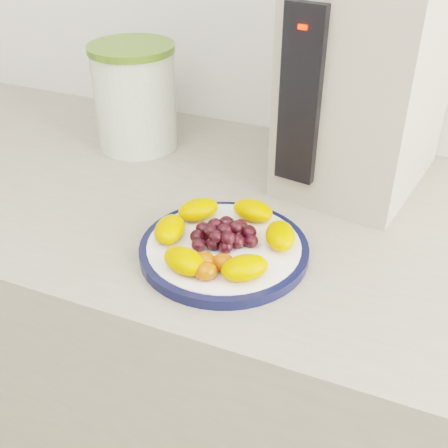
% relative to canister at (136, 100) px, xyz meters
% --- Properties ---
extents(counter, '(3.50, 0.60, 0.90)m').
position_rel_canister_xyz_m(counter, '(0.21, -0.13, -0.54)').
color(counter, gray).
rests_on(counter, floor).
extents(cabinet_face, '(3.48, 0.58, 0.84)m').
position_rel_canister_xyz_m(cabinet_face, '(0.21, -0.13, -0.57)').
color(cabinet_face, '#A08360').
rests_on(cabinet_face, floor).
extents(plate_rim, '(0.23, 0.23, 0.01)m').
position_rel_canister_xyz_m(plate_rim, '(0.29, -0.26, -0.08)').
color(plate_rim, '#0E1334').
rests_on(plate_rim, counter).
extents(plate_face, '(0.21, 0.21, 0.02)m').
position_rel_canister_xyz_m(plate_face, '(0.29, -0.26, -0.08)').
color(plate_face, white).
rests_on(plate_face, counter).
extents(canister, '(0.19, 0.19, 0.18)m').
position_rel_canister_xyz_m(canister, '(0.00, 0.00, 0.00)').
color(canister, '#365E18').
rests_on(canister, counter).
extents(canister_lid, '(0.20, 0.20, 0.01)m').
position_rel_canister_xyz_m(canister_lid, '(0.00, 0.00, 0.09)').
color(canister_lid, '#4B6822').
rests_on(canister_lid, canister).
extents(appliance_body, '(0.24, 0.30, 0.34)m').
position_rel_canister_xyz_m(appliance_body, '(0.41, 0.03, 0.08)').
color(appliance_body, '#A79E8F').
rests_on(appliance_body, counter).
extents(appliance_panel, '(0.06, 0.03, 0.26)m').
position_rel_canister_xyz_m(appliance_panel, '(0.34, -0.10, 0.09)').
color(appliance_panel, black).
rests_on(appliance_panel, appliance_body).
extents(appliance_led, '(0.01, 0.01, 0.01)m').
position_rel_canister_xyz_m(appliance_led, '(0.33, -0.11, 0.19)').
color(appliance_led, '#FF0C05').
rests_on(appliance_led, appliance_panel).
extents(fruit_plate, '(0.20, 0.20, 0.03)m').
position_rel_canister_xyz_m(fruit_plate, '(0.28, -0.27, -0.06)').
color(fruit_plate, orange).
rests_on(fruit_plate, plate_face).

